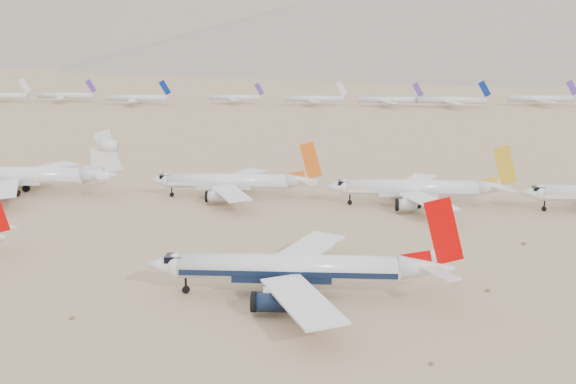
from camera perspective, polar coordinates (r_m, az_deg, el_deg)
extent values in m
plane|color=#80644A|center=(127.96, 4.80, -7.85)|extent=(7000.00, 7000.00, 0.00)
cylinder|color=silver|center=(124.01, 0.01, -5.95)|extent=(37.88, 4.48, 4.48)
cube|color=black|center=(124.19, 0.01, -6.20)|extent=(37.12, 4.54, 1.01)
sphere|color=silver|center=(126.50, -8.62, -5.73)|extent=(4.48, 4.48, 4.48)
cube|color=black|center=(126.26, -8.94, -5.18)|extent=(3.13, 2.91, 1.12)
cone|color=silver|center=(124.80, 10.86, -5.91)|extent=(9.47, 4.48, 4.48)
cube|color=silver|center=(111.66, 1.12, -8.53)|extent=(14.63, 23.05, 0.70)
cube|color=silver|center=(120.80, 12.01, -6.31)|extent=(6.01, 7.86, 0.27)
cylinder|color=black|center=(116.38, -1.31, -8.70)|extent=(5.26, 3.22, 3.22)
cube|color=silver|center=(136.76, 1.57, -4.51)|extent=(14.63, 23.05, 0.70)
cube|color=silver|center=(128.98, 11.45, -5.06)|extent=(6.01, 7.86, 0.27)
cylinder|color=black|center=(133.84, -0.65, -5.81)|extent=(5.26, 3.22, 3.22)
cube|color=#B90202|center=(123.28, 12.20, -3.02)|extent=(7.18, 0.36, 11.83)
cylinder|color=black|center=(127.75, -8.06, -7.65)|extent=(1.34, 0.56, 1.34)
cylinder|color=black|center=(122.41, 0.67, -8.30)|extent=(1.88, 1.12, 1.88)
cylinder|color=black|center=(128.28, 0.81, -7.30)|extent=(1.88, 1.12, 1.88)
cube|color=silver|center=(158.13, -21.72, -2.77)|extent=(5.02, 6.57, 0.23)
sphere|color=silver|center=(192.47, 19.37, -0.06)|extent=(4.15, 4.15, 4.15)
cube|color=black|center=(192.06, 19.21, 0.28)|extent=(2.90, 2.70, 1.04)
cylinder|color=black|center=(193.66, 19.57, -1.26)|extent=(1.24, 0.52, 1.24)
cylinder|color=silver|center=(190.16, 9.76, 0.34)|extent=(34.15, 4.15, 4.15)
cube|color=silver|center=(190.27, 9.75, 0.18)|extent=(33.47, 4.21, 0.93)
sphere|color=silver|center=(189.02, 4.61, 0.41)|extent=(4.15, 4.15, 4.15)
cube|color=black|center=(188.77, 4.43, 0.75)|extent=(2.91, 2.70, 1.04)
cone|color=silver|center=(193.60, 15.98, 0.34)|extent=(8.54, 4.15, 4.15)
cube|color=silver|center=(178.99, 11.00, -0.72)|extent=(13.19, 20.79, 0.64)
cube|color=silver|center=(190.11, 16.73, 0.23)|extent=(5.42, 7.09, 0.25)
cylinder|color=silver|center=(182.34, 9.42, -1.02)|extent=(4.74, 2.99, 2.99)
cube|color=silver|center=(202.31, 10.13, 0.85)|extent=(13.19, 20.79, 0.64)
cube|color=silver|center=(197.63, 16.22, 0.72)|extent=(5.42, 7.09, 0.25)
cylinder|color=silver|center=(198.73, 8.93, 0.13)|extent=(4.74, 2.99, 2.99)
cube|color=gold|center=(193.01, 16.78, 2.04)|extent=(6.47, 0.33, 10.67)
cylinder|color=black|center=(189.96, 4.90, -0.82)|extent=(1.25, 0.52, 1.25)
cylinder|color=black|center=(188.38, 10.24, -1.02)|extent=(1.74, 1.04, 1.74)
cylinder|color=black|center=(193.99, 10.04, -0.61)|extent=(1.74, 1.04, 1.74)
cylinder|color=silver|center=(197.14, -4.80, 0.87)|extent=(32.97, 4.03, 4.03)
cube|color=silver|center=(197.24, -4.80, 0.73)|extent=(32.31, 4.09, 0.91)
sphere|color=silver|center=(200.14, -9.48, 0.92)|extent=(4.03, 4.03, 4.03)
cube|color=black|center=(200.06, -9.66, 1.23)|extent=(2.82, 2.62, 1.01)
cone|color=silver|center=(195.23, 1.12, 0.89)|extent=(8.24, 4.03, 4.03)
cube|color=silver|center=(185.68, -4.53, -0.08)|extent=(12.73, 20.06, 0.62)
cube|color=silver|center=(191.35, 1.56, 0.80)|extent=(5.23, 6.84, 0.24)
cylinder|color=silver|center=(190.06, -5.68, -0.37)|extent=(4.58, 2.90, 2.90)
cube|color=silver|center=(208.24, -3.66, 1.33)|extent=(12.73, 20.06, 0.62)
cube|color=silver|center=(198.81, 1.63, 1.25)|extent=(5.23, 6.84, 0.24)
cylinder|color=silver|center=(205.83, -4.98, 0.65)|extent=(4.58, 2.90, 2.90)
cube|color=#D05914|center=(194.08, 1.81, 2.53)|extent=(6.25, 0.32, 10.29)
cylinder|color=black|center=(200.77, -9.16, -0.21)|extent=(1.21, 0.50, 1.21)
cylinder|color=black|center=(195.03, -4.50, -0.39)|extent=(1.69, 1.01, 1.69)
cylinder|color=black|center=(200.48, -4.28, -0.03)|extent=(1.69, 1.01, 1.69)
cylinder|color=silver|center=(214.50, -20.81, 1.24)|extent=(38.95, 4.66, 4.66)
cube|color=silver|center=(214.60, -20.80, 1.09)|extent=(38.17, 4.73, 1.05)
cone|color=silver|center=(205.76, -14.69, 1.30)|extent=(9.74, 4.66, 4.66)
cube|color=silver|center=(201.23, -21.57, 0.23)|extent=(15.04, 23.71, 0.73)
cube|color=silver|center=(200.88, -14.57, 1.21)|extent=(6.18, 8.08, 0.28)
cube|color=silver|center=(225.82, -18.70, 1.73)|extent=(15.04, 23.71, 0.73)
cube|color=silver|center=(209.27, -13.83, 1.70)|extent=(6.18, 8.08, 0.28)
cylinder|color=silver|center=(224.51, -20.27, 1.00)|extent=(5.41, 3.36, 3.36)
cube|color=silver|center=(203.76, -14.07, 3.15)|extent=(7.38, 0.37, 12.16)
cylinder|color=silver|center=(203.45, -14.02, 3.57)|extent=(4.87, 3.02, 3.02)
cylinder|color=black|center=(211.78, -20.67, -0.10)|extent=(1.96, 1.17, 1.96)
cylinder|color=black|center=(217.61, -19.98, 0.28)|extent=(1.96, 1.17, 1.96)
cube|color=silver|center=(489.16, -20.10, 7.91)|extent=(7.75, 0.38, 9.76)
cube|color=silver|center=(506.32, -21.51, 7.13)|extent=(10.25, 17.92, 0.38)
cylinder|color=silver|center=(486.56, -17.20, 7.31)|extent=(36.23, 3.58, 3.58)
cube|color=#533190|center=(480.40, -15.32, 8.09)|extent=(7.22, 0.36, 9.09)
cube|color=silver|center=(477.87, -17.58, 7.13)|extent=(9.55, 16.68, 0.36)
cube|color=silver|center=(495.37, -16.81, 7.36)|extent=(9.55, 16.68, 0.36)
cylinder|color=silver|center=(456.10, -11.90, 7.29)|extent=(38.26, 3.78, 3.78)
cube|color=navy|center=(451.19, -9.71, 8.14)|extent=(7.62, 0.38, 9.60)
cube|color=silver|center=(446.65, -12.23, 7.09)|extent=(10.08, 17.61, 0.38)
cube|color=silver|center=(465.68, -11.58, 7.34)|extent=(10.08, 17.61, 0.38)
cylinder|color=silver|center=(453.73, -4.20, 7.46)|extent=(31.92, 3.15, 3.15)
cube|color=#533190|center=(451.55, -2.30, 8.14)|extent=(6.36, 0.32, 8.01)
cube|color=silver|center=(445.62, -4.34, 7.30)|extent=(8.41, 14.69, 0.32)
cube|color=silver|center=(461.93, -4.06, 7.49)|extent=(8.41, 14.69, 0.32)
cylinder|color=silver|center=(442.24, 2.07, 7.38)|extent=(35.95, 3.55, 3.55)
cube|color=silver|center=(441.65, 4.29, 8.12)|extent=(7.16, 0.36, 9.02)
cube|color=silver|center=(433.03, 2.04, 7.19)|extent=(9.47, 16.55, 0.36)
cube|color=silver|center=(451.55, 2.10, 7.42)|extent=(9.47, 16.55, 0.36)
cylinder|color=silver|center=(439.41, 7.96, 7.23)|extent=(36.51, 3.61, 3.61)
cube|color=#533190|center=(440.57, 10.23, 7.97)|extent=(7.27, 0.36, 9.16)
cube|color=silver|center=(430.09, 8.05, 7.04)|extent=(9.62, 16.81, 0.36)
cube|color=silver|center=(448.84, 7.86, 7.28)|extent=(9.62, 16.81, 0.36)
cylinder|color=silver|center=(441.74, 12.80, 7.10)|extent=(40.23, 3.98, 3.98)
cube|color=navy|center=(444.63, 15.27, 7.87)|extent=(8.01, 0.40, 10.09)
cube|color=silver|center=(431.57, 13.01, 6.88)|extent=(10.60, 18.52, 0.40)
cube|color=silver|center=(452.03, 12.58, 7.15)|extent=(10.60, 18.52, 0.40)
cylinder|color=silver|center=(467.66, 19.32, 6.99)|extent=(39.10, 3.86, 3.86)
cube|color=#533190|center=(472.48, 21.54, 7.66)|extent=(7.79, 0.39, 9.81)
cube|color=silver|center=(458.02, 19.65, 6.78)|extent=(10.30, 18.00, 0.39)
cube|color=silver|center=(477.42, 18.99, 7.04)|extent=(10.30, 18.00, 0.39)
cone|color=slate|center=(1229.73, 10.89, 13.60)|extent=(1260.00, 1260.00, 140.00)
ellipsoid|color=brown|center=(121.00, -16.70, -9.47)|extent=(0.84, 0.84, 0.46)
ellipsoid|color=brown|center=(143.94, -7.57, -5.44)|extent=(0.98, 0.98, 0.54)
ellipsoid|color=brown|center=(103.30, 11.25, -13.13)|extent=(0.70, 0.70, 0.39)
ellipsoid|color=brown|center=(132.30, 15.50, -7.47)|extent=(0.84, 0.84, 0.46)
ellipsoid|color=brown|center=(162.56, 18.13, -3.86)|extent=(0.98, 0.98, 0.54)
ellipsoid|color=brown|center=(136.06, -5.22, -6.49)|extent=(0.74, 0.74, 0.41)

